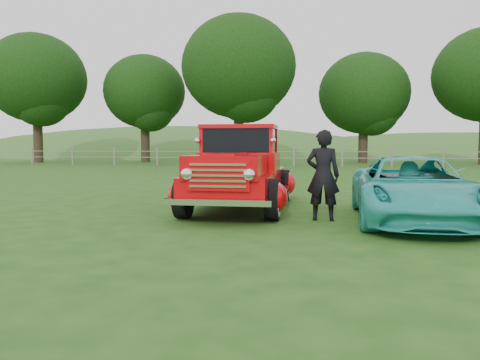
# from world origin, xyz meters

# --- Properties ---
(ground) EXTENTS (140.00, 140.00, 0.00)m
(ground) POSITION_xyz_m (0.00, 0.00, 0.00)
(ground) COLOR #1D4813
(ground) RESTS_ON ground
(distant_hills) EXTENTS (116.00, 60.00, 18.00)m
(distant_hills) POSITION_xyz_m (-4.08, 59.46, -4.55)
(distant_hills) COLOR #306023
(distant_hills) RESTS_ON ground
(fence_line) EXTENTS (48.00, 0.12, 1.20)m
(fence_line) POSITION_xyz_m (0.00, 22.00, 0.60)
(fence_line) COLOR slate
(fence_line) RESTS_ON ground
(tree_far_west) EXTENTS (7.60, 7.60, 9.93)m
(tree_far_west) POSITION_xyz_m (-20.00, 26.00, 6.49)
(tree_far_west) COLOR black
(tree_far_west) RESTS_ON ground
(tree_mid_west) EXTENTS (6.40, 6.40, 8.46)m
(tree_mid_west) POSITION_xyz_m (-12.00, 28.00, 5.55)
(tree_mid_west) COLOR black
(tree_mid_west) RESTS_ON ground
(tree_near_west) EXTENTS (8.00, 8.00, 10.42)m
(tree_near_west) POSITION_xyz_m (-4.00, 25.00, 6.80)
(tree_near_west) COLOR black
(tree_near_west) RESTS_ON ground
(tree_near_east) EXTENTS (6.80, 6.80, 8.33)m
(tree_near_east) POSITION_xyz_m (5.00, 29.00, 5.25)
(tree_near_east) COLOR black
(tree_near_east) RESTS_ON ground
(red_pickup) EXTENTS (2.27, 5.00, 1.78)m
(red_pickup) POSITION_xyz_m (-0.44, 2.07, 0.80)
(red_pickup) COLOR black
(red_pickup) RESTS_ON ground
(teal_sedan) EXTENTS (2.11, 4.26, 1.16)m
(teal_sedan) POSITION_xyz_m (2.83, 0.80, 0.58)
(teal_sedan) COLOR #2CB3AA
(teal_sedan) RESTS_ON ground
(man) EXTENTS (0.61, 0.42, 1.63)m
(man) POSITION_xyz_m (1.27, 0.70, 0.82)
(man) COLOR black
(man) RESTS_ON ground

